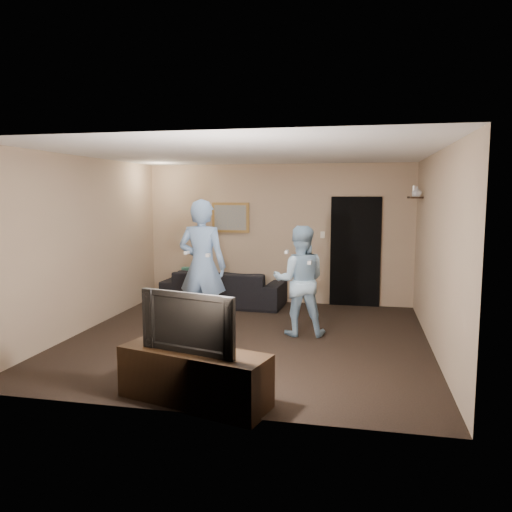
% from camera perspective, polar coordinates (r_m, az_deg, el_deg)
% --- Properties ---
extents(ground, '(5.00, 5.00, 0.00)m').
position_cam_1_polar(ground, '(7.21, -0.91, -9.39)').
color(ground, black).
rests_on(ground, ground).
extents(ceiling, '(5.00, 5.00, 0.04)m').
position_cam_1_polar(ceiling, '(6.94, -0.96, 11.67)').
color(ceiling, silver).
rests_on(ceiling, wall_back).
extents(wall_back, '(5.00, 0.04, 2.60)m').
position_cam_1_polar(wall_back, '(9.40, 2.45, 2.54)').
color(wall_back, tan).
rests_on(wall_back, ground).
extents(wall_front, '(5.00, 0.04, 2.60)m').
position_cam_1_polar(wall_front, '(4.57, -7.90, -2.36)').
color(wall_front, tan).
rests_on(wall_front, ground).
extents(wall_left, '(0.04, 5.00, 2.60)m').
position_cam_1_polar(wall_left, '(7.89, -18.93, 1.29)').
color(wall_left, tan).
rests_on(wall_left, ground).
extents(wall_right, '(0.04, 5.00, 2.60)m').
position_cam_1_polar(wall_right, '(6.85, 19.90, 0.42)').
color(wall_right, tan).
rests_on(wall_right, ground).
extents(sofa, '(2.26, 0.99, 0.65)m').
position_cam_1_polar(sofa, '(9.26, -3.69, -3.64)').
color(sofa, black).
rests_on(sofa, ground).
extents(throw_pillow, '(0.42, 0.18, 0.41)m').
position_cam_1_polar(throw_pillow, '(9.41, -7.23, -2.54)').
color(throw_pillow, '#1C5549').
rests_on(throw_pillow, sofa).
extents(painting_frame, '(0.72, 0.05, 0.57)m').
position_cam_1_polar(painting_frame, '(9.55, -2.92, 4.41)').
color(painting_frame, olive).
rests_on(painting_frame, wall_back).
extents(painting_canvas, '(0.62, 0.01, 0.47)m').
position_cam_1_polar(painting_canvas, '(9.52, -2.96, 4.40)').
color(painting_canvas, slate).
rests_on(painting_canvas, painting_frame).
extents(doorway, '(0.90, 0.06, 2.00)m').
position_cam_1_polar(doorway, '(9.27, 11.28, 0.48)').
color(doorway, black).
rests_on(doorway, ground).
extents(light_switch, '(0.08, 0.02, 0.12)m').
position_cam_1_polar(light_switch, '(9.27, 7.62, 2.42)').
color(light_switch, silver).
rests_on(light_switch, wall_back).
extents(wall_shelf, '(0.20, 0.60, 0.03)m').
position_cam_1_polar(wall_shelf, '(8.59, 17.71, 6.39)').
color(wall_shelf, black).
rests_on(wall_shelf, wall_right).
extents(shelf_vase, '(0.19, 0.19, 0.16)m').
position_cam_1_polar(shelf_vase, '(8.32, 17.92, 7.03)').
color(shelf_vase, silver).
rests_on(shelf_vase, wall_shelf).
extents(shelf_figurine, '(0.06, 0.06, 0.18)m').
position_cam_1_polar(shelf_figurine, '(8.77, 17.62, 7.09)').
color(shelf_figurine, silver).
rests_on(shelf_figurine, wall_shelf).
extents(tv_console, '(1.60, 0.87, 0.55)m').
position_cam_1_polar(tv_console, '(5.10, -7.08, -13.58)').
color(tv_console, black).
rests_on(tv_console, ground).
extents(television, '(1.04, 0.40, 0.60)m').
position_cam_1_polar(television, '(4.93, -7.19, -7.35)').
color(television, black).
rests_on(television, tv_console).
extents(wii_player_left, '(0.74, 0.54, 1.97)m').
position_cam_1_polar(wii_player_left, '(7.39, -6.15, -1.18)').
color(wii_player_left, '#6B8EBA').
rests_on(wii_player_left, ground).
extents(wii_player_right, '(0.85, 0.70, 1.60)m').
position_cam_1_polar(wii_player_right, '(7.26, 5.01, -2.82)').
color(wii_player_right, '#94BBD7').
rests_on(wii_player_right, ground).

